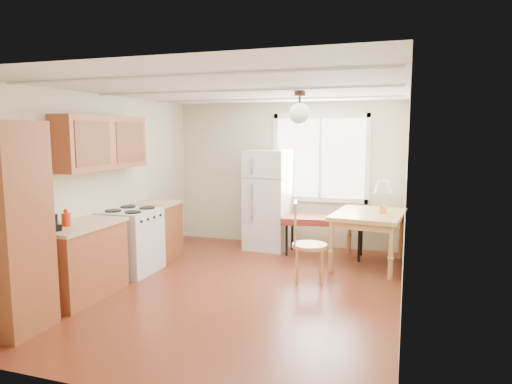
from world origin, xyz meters
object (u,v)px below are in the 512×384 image
at_px(chair, 302,236).
at_px(bench, 324,221).
at_px(refrigerator, 268,200).
at_px(dining_table, 369,219).

bearing_deg(chair, bench, 75.16).
xyz_separation_m(refrigerator, bench, (1.00, -0.19, -0.28)).
xyz_separation_m(dining_table, chair, (-0.79, -1.01, -0.08)).
bearing_deg(bench, chair, -101.05).
relative_size(dining_table, chair, 1.29).
xyz_separation_m(bench, dining_table, (0.72, -0.33, 0.14)).
distance_m(bench, dining_table, 0.80).
distance_m(refrigerator, bench, 1.06).
height_order(dining_table, chair, chair).
xyz_separation_m(refrigerator, dining_table, (1.72, -0.52, -0.14)).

